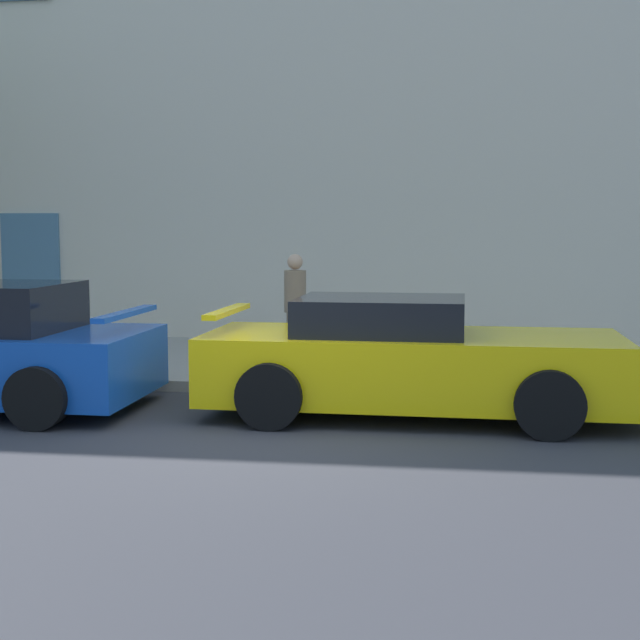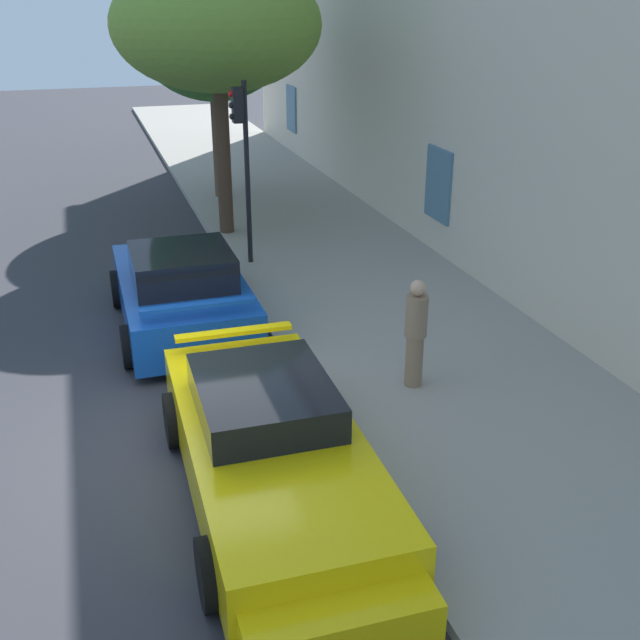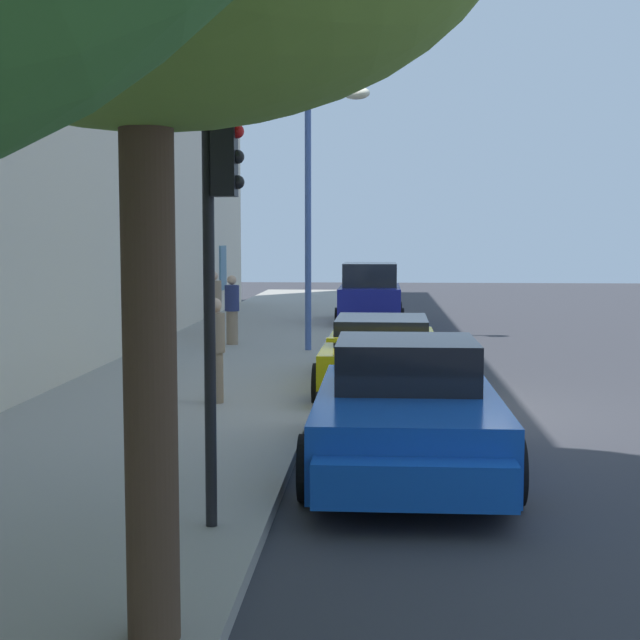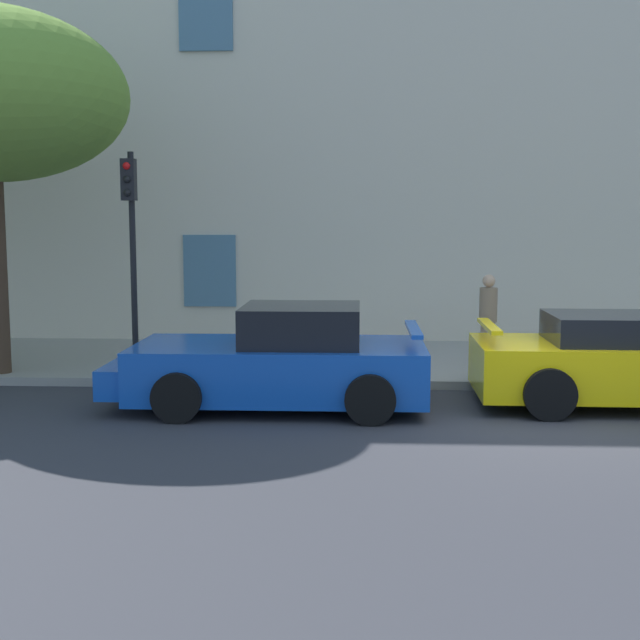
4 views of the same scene
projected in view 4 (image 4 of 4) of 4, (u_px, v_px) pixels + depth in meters
name	position (u px, v px, depth m)	size (l,w,h in m)	color
ground_plane	(548.00, 418.00, 11.32)	(80.00, 80.00, 0.00)	#333338
sidewalk	(500.00, 363.00, 15.31)	(60.00, 4.42, 0.14)	gray
building_facade	(478.00, 76.00, 18.34)	(42.87, 3.59, 11.55)	beige
sportscar_red_lead	(271.00, 364.00, 11.96)	(4.49, 2.23, 1.46)	#144CB2
traffic_light	(131.00, 224.00, 13.51)	(0.22, 0.36, 3.61)	black
pedestrian_strolling	(488.00, 319.00, 14.52)	(0.39, 0.39, 1.59)	#8C7259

